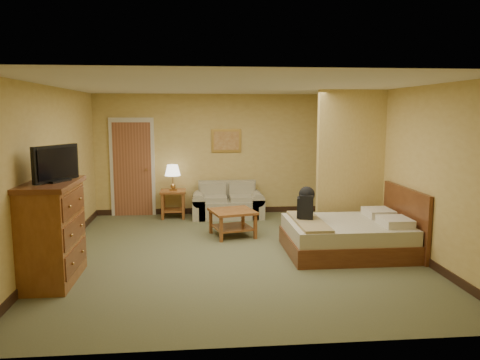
{
  "coord_description": "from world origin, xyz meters",
  "views": [
    {
      "loc": [
        -0.59,
        -7.14,
        2.21
      ],
      "look_at": [
        0.14,
        0.6,
        1.08
      ],
      "focal_mm": 35.0,
      "sensor_mm": 36.0,
      "label": 1
    }
  ],
  "objects": [
    {
      "name": "floor",
      "position": [
        0.0,
        0.0,
        0.0
      ],
      "size": [
        6.0,
        6.0,
        0.0
      ],
      "primitive_type": "plane",
      "color": "brown",
      "rests_on": "ground"
    },
    {
      "name": "ceiling",
      "position": [
        0.0,
        0.0,
        2.6
      ],
      "size": [
        6.0,
        6.0,
        0.0
      ],
      "primitive_type": "plane",
      "rotation": [
        3.14,
        0.0,
        0.0
      ],
      "color": "white",
      "rests_on": "back_wall"
    },
    {
      "name": "back_wall",
      "position": [
        0.0,
        3.0,
        1.3
      ],
      "size": [
        5.5,
        0.02,
        2.6
      ],
      "primitive_type": "cube",
      "color": "tan",
      "rests_on": "floor"
    },
    {
      "name": "left_wall",
      "position": [
        -2.75,
        0.0,
        1.3
      ],
      "size": [
        0.02,
        6.0,
        2.6
      ],
      "primitive_type": "cube",
      "color": "tan",
      "rests_on": "floor"
    },
    {
      "name": "right_wall",
      "position": [
        2.75,
        0.0,
        1.3
      ],
      "size": [
        0.02,
        6.0,
        2.6
      ],
      "primitive_type": "cube",
      "color": "tan",
      "rests_on": "floor"
    },
    {
      "name": "partition",
      "position": [
        2.15,
        0.93,
        1.3
      ],
      "size": [
        1.2,
        0.15,
        2.6
      ],
      "primitive_type": "cube",
      "color": "tan",
      "rests_on": "floor"
    },
    {
      "name": "door",
      "position": [
        -1.95,
        2.96,
        1.03
      ],
      "size": [
        0.94,
        0.16,
        2.1
      ],
      "color": "beige",
      "rests_on": "floor"
    },
    {
      "name": "baseboard",
      "position": [
        0.0,
        2.99,
        0.06
      ],
      "size": [
        5.5,
        0.02,
        0.12
      ],
      "primitive_type": "cube",
      "color": "black",
      "rests_on": "floor"
    },
    {
      "name": "loveseat",
      "position": [
        0.07,
        2.57,
        0.25
      ],
      "size": [
        1.5,
        0.7,
        0.76
      ],
      "color": "#9B9475",
      "rests_on": "floor"
    },
    {
      "name": "side_table",
      "position": [
        -1.08,
        2.65,
        0.38
      ],
      "size": [
        0.53,
        0.53,
        0.58
      ],
      "color": "brown",
      "rests_on": "floor"
    },
    {
      "name": "table_lamp",
      "position": [
        -1.08,
        2.65,
        0.99
      ],
      "size": [
        0.33,
        0.33,
        0.54
      ],
      "color": "#AA7C3E",
      "rests_on": "side_table"
    },
    {
      "name": "coffee_table",
      "position": [
        0.04,
        1.03,
        0.34
      ],
      "size": [
        0.9,
        0.9,
        0.47
      ],
      "rotation": [
        0.0,
        0.0,
        0.25
      ],
      "color": "brown",
      "rests_on": "floor"
    },
    {
      "name": "wall_picture",
      "position": [
        0.07,
        2.97,
        1.6
      ],
      "size": [
        0.64,
        0.04,
        0.5
      ],
      "color": "#B78E3F",
      "rests_on": "back_wall"
    },
    {
      "name": "dresser",
      "position": [
        -2.48,
        -1.02,
        0.67
      ],
      "size": [
        0.65,
        1.24,
        1.33
      ],
      "color": "brown",
      "rests_on": "floor"
    },
    {
      "name": "tv",
      "position": [
        -2.38,
        -1.02,
        1.55
      ],
      "size": [
        0.39,
        0.71,
        0.47
      ],
      "rotation": [
        0.0,
        0.0,
        -0.46
      ],
      "color": "black",
      "rests_on": "dresser"
    },
    {
      "name": "bed",
      "position": [
        1.82,
        -0.15,
        0.28
      ],
      "size": [
        1.92,
        1.59,
        1.03
      ],
      "color": "#542813",
      "rests_on": "floor"
    },
    {
      "name": "backpack",
      "position": [
        1.14,
        -0.0,
        0.79
      ],
      "size": [
        0.28,
        0.36,
        0.55
      ],
      "rotation": [
        0.0,
        0.0,
        -0.25
      ],
      "color": "black",
      "rests_on": "bed"
    }
  ]
}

